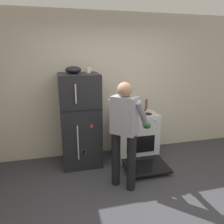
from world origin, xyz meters
The scene contains 9 objects.
ground centered at (0.00, 0.00, 0.00)m, with size 8.00×8.00×0.00m, color #38383D.
kitchen_wall_back centered at (0.00, 1.95, 1.35)m, with size 6.00×0.10×2.70m, color beige.
refrigerator centered at (-0.53, 1.57, 0.82)m, with size 0.68×0.72×1.64m.
stove_range centered at (0.51, 1.55, 0.43)m, with size 0.76×1.20×0.89m.
person_cook centered at (0.02, 0.67, 0.95)m, with size 0.65×0.68×1.60m.
red_pot centered at (0.35, 1.52, 0.96)m, with size 0.33×0.23×0.14m.
coffee_mug centered at (-0.35, 1.62, 1.69)m, with size 0.11×0.08×0.10m.
pepper_mill centered at (0.81, 1.77, 0.99)m, with size 0.05×0.05×0.20m, color brown.
mixing_bowl centered at (-0.61, 1.57, 1.70)m, with size 0.27×0.27×0.12m, color black.
Camera 1 is at (-0.87, -2.06, 1.97)m, focal length 34.02 mm.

